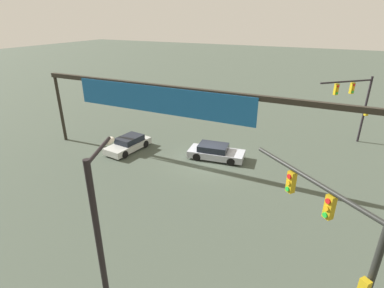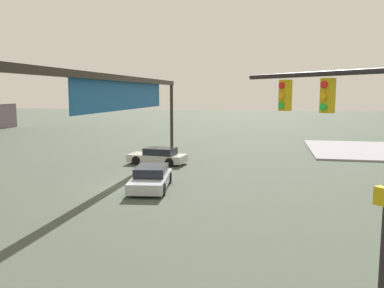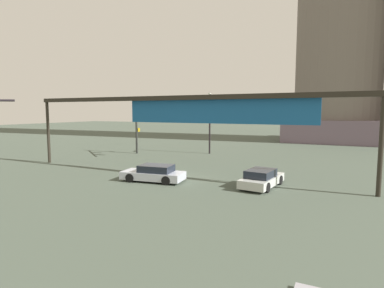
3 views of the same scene
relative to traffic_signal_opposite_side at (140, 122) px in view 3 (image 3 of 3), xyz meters
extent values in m
plane|color=#434D41|center=(9.18, -10.09, -3.87)|extent=(202.24, 202.24, 0.00)
cylinder|color=black|center=(-1.24, 0.97, -1.05)|extent=(0.23, 0.23, 5.63)
cylinder|color=black|center=(1.18, -0.95, 1.28)|extent=(4.94, 3.98, 0.18)
cube|color=#B08F14|center=(0.34, -0.29, 0.66)|extent=(0.41, 0.40, 0.95)
cylinder|color=red|center=(0.44, -0.17, 0.96)|extent=(0.19, 0.17, 0.20)
cylinder|color=orange|center=(0.44, -0.17, 0.66)|extent=(0.19, 0.17, 0.20)
cylinder|color=green|center=(0.44, -0.17, 0.36)|extent=(0.19, 0.17, 0.20)
cube|color=#B08F14|center=(1.89, -1.52, 0.66)|extent=(0.41, 0.40, 0.95)
cylinder|color=red|center=(1.99, -1.39, 0.96)|extent=(0.19, 0.17, 0.20)
cylinder|color=orange|center=(1.99, -1.39, 0.66)|extent=(0.19, 0.17, 0.20)
cylinder|color=green|center=(1.99, -1.39, 0.36)|extent=(0.19, 0.17, 0.20)
cube|color=#B08F14|center=(-1.08, 1.17, -1.03)|extent=(0.38, 0.37, 0.44)
cylinder|color=black|center=(6.68, 4.71, -0.22)|extent=(0.20, 0.20, 7.29)
cylinder|color=black|center=(7.05, 3.82, 3.27)|extent=(0.84, 1.83, 0.12)
ellipsoid|color=silver|center=(7.42, 2.92, 3.17)|extent=(0.51, 0.67, 0.20)
cylinder|color=black|center=(-4.92, -8.48, -0.90)|extent=(0.28, 0.28, 5.94)
cylinder|color=black|center=(23.27, -8.48, -0.90)|extent=(0.28, 0.28, 5.94)
cube|color=black|center=(9.18, -8.48, 2.25)|extent=(28.59, 0.35, 0.35)
cube|color=#16528B|center=(12.51, -8.26, 1.30)|extent=(14.76, 0.08, 1.98)
cube|color=#B4B8B3|center=(16.40, -9.10, -3.43)|extent=(2.25, 4.41, 0.55)
cube|color=black|center=(16.37, -9.35, -2.91)|extent=(1.81, 2.36, 0.50)
cylinder|color=black|center=(15.72, -7.70, -3.55)|extent=(0.29, 0.66, 0.64)
cylinder|color=black|center=(17.38, -7.89, -3.55)|extent=(0.29, 0.66, 0.64)
cylinder|color=black|center=(15.43, -10.31, -3.55)|extent=(0.29, 0.66, 0.64)
cylinder|color=black|center=(17.08, -10.50, -3.55)|extent=(0.29, 0.66, 0.64)
cube|color=#ACB2BE|center=(8.86, -10.94, -3.43)|extent=(4.74, 2.46, 0.55)
cube|color=black|center=(9.12, -10.90, -2.91)|extent=(2.56, 1.94, 0.50)
cylinder|color=black|center=(7.58, -11.99, -3.55)|extent=(0.66, 0.31, 0.64)
cylinder|color=black|center=(7.35, -10.28, -3.55)|extent=(0.66, 0.31, 0.64)
cylinder|color=black|center=(10.36, -11.61, -3.55)|extent=(0.66, 0.31, 0.64)
cylinder|color=black|center=(10.13, -9.89, -3.55)|extent=(0.66, 0.31, 0.64)
camera|label=1|loc=(0.85, 10.06, 7.05)|focal=28.08mm
camera|label=2|loc=(-11.79, -17.41, 1.39)|focal=37.28mm
camera|label=3|loc=(21.45, -30.07, 1.25)|focal=29.64mm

